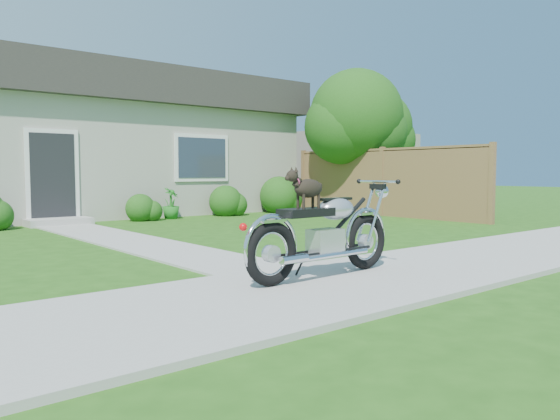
{
  "coord_description": "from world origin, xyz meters",
  "views": [
    {
      "loc": [
        -5.44,
        -4.1,
        1.21
      ],
      "look_at": [
        -1.25,
        1.0,
        0.75
      ],
      "focal_mm": 35.0,
      "sensor_mm": 36.0,
      "label": 1
    }
  ],
  "objects_px": {
    "fence": "(382,182)",
    "tree_far": "(378,131)",
    "tree_near": "(361,121)",
    "potted_plant_right": "(171,203)",
    "house": "(73,139)",
    "motorcycle_with_dog": "(325,230)"
  },
  "relations": [
    {
      "from": "fence",
      "to": "tree_far",
      "type": "xyz_separation_m",
      "value": [
        3.89,
        3.47,
        1.77
      ]
    },
    {
      "from": "tree_near",
      "to": "tree_far",
      "type": "bearing_deg",
      "value": 33.27
    },
    {
      "from": "potted_plant_right",
      "to": "house",
      "type": "bearing_deg",
      "value": 110.68
    },
    {
      "from": "fence",
      "to": "potted_plant_right",
      "type": "height_order",
      "value": "fence"
    },
    {
      "from": "fence",
      "to": "tree_near",
      "type": "relative_size",
      "value": 1.56
    },
    {
      "from": "house",
      "to": "tree_near",
      "type": "relative_size",
      "value": 2.96
    },
    {
      "from": "tree_near",
      "to": "motorcycle_with_dog",
      "type": "xyz_separation_m",
      "value": [
        -7.99,
        -6.73,
        -2.17
      ]
    },
    {
      "from": "tree_near",
      "to": "motorcycle_with_dog",
      "type": "height_order",
      "value": "tree_near"
    },
    {
      "from": "fence",
      "to": "house",
      "type": "bearing_deg",
      "value": 135.26
    },
    {
      "from": "tree_far",
      "to": "potted_plant_right",
      "type": "height_order",
      "value": "tree_far"
    },
    {
      "from": "house",
      "to": "tree_near",
      "type": "bearing_deg",
      "value": -36.48
    },
    {
      "from": "tree_near",
      "to": "potted_plant_right",
      "type": "height_order",
      "value": "tree_near"
    },
    {
      "from": "house",
      "to": "potted_plant_right",
      "type": "bearing_deg",
      "value": -69.32
    },
    {
      "from": "fence",
      "to": "tree_far",
      "type": "bearing_deg",
      "value": 41.77
    },
    {
      "from": "tree_far",
      "to": "tree_near",
      "type": "bearing_deg",
      "value": -146.73
    },
    {
      "from": "house",
      "to": "tree_far",
      "type": "xyz_separation_m",
      "value": [
        10.19,
        -2.77,
        0.55
      ]
    },
    {
      "from": "tree_near",
      "to": "tree_far",
      "type": "relative_size",
      "value": 1.01
    },
    {
      "from": "fence",
      "to": "tree_far",
      "type": "distance_m",
      "value": 5.5
    },
    {
      "from": "house",
      "to": "fence",
      "type": "bearing_deg",
      "value": -44.74
    },
    {
      "from": "fence",
      "to": "potted_plant_right",
      "type": "xyz_separation_m",
      "value": [
        -5.0,
        2.8,
        -0.54
      ]
    },
    {
      "from": "tree_far",
      "to": "motorcycle_with_dog",
      "type": "bearing_deg",
      "value": -141.82
    },
    {
      "from": "motorcycle_with_dog",
      "to": "house",
      "type": "bearing_deg",
      "value": 81.98
    }
  ]
}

